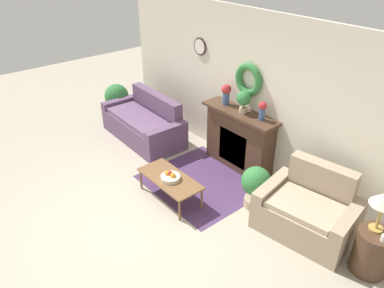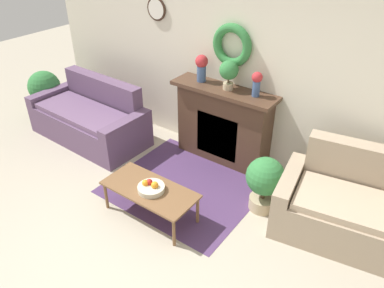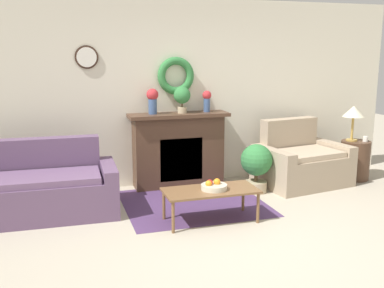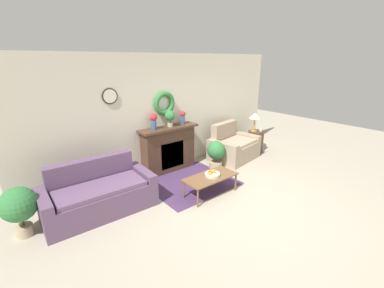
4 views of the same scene
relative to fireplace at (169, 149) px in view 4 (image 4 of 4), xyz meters
The scene contains 16 objects.
ground_plane 2.37m from the fireplace, 86.38° to the right, with size 16.00×16.00×0.00m, color #ADA38E.
floor_rug 0.99m from the fireplace, 91.94° to the right, with size 1.80×1.61×0.01m.
wall_back 0.85m from the fireplace, 55.93° to the left, with size 6.80×0.18×2.70m.
fireplace is the anchor object (origin of this frame).
couch_left 2.08m from the fireplace, 160.64° to the right, with size 1.88×0.93×0.89m.
loveseat_right 1.84m from the fireplace, 14.40° to the right, with size 1.40×1.09×0.95m.
coffee_table 1.50m from the fireplace, 91.08° to the right, with size 1.09×0.51×0.39m.
fruit_bowl 1.51m from the fireplace, 89.78° to the right, with size 0.30×0.30×0.12m.
side_table_by_loveseat 2.76m from the fireplace, ahead, with size 0.44×0.44×0.60m.
table_lamp 2.73m from the fireplace, ahead, with size 0.32×0.32×0.54m.
mug 2.86m from the fireplace, 11.05° to the right, with size 0.08×0.08×0.08m.
vase_on_mantel_left 0.83m from the fireplace, behind, with size 0.17×0.17×0.36m.
vase_on_mantel_right 0.84m from the fireplace, ahead, with size 0.13×0.13×0.31m.
potted_plant_on_mantel 0.78m from the fireplace, 15.17° to the right, with size 0.24×0.24×0.38m.
potted_plant_floor_by_couch 3.16m from the fireplace, 168.41° to the right, with size 0.53×0.53×0.80m.
potted_plant_floor_by_loveseat 1.15m from the fireplace, 33.25° to the right, with size 0.45×0.45×0.69m.
Camera 4 is at (-3.33, -2.51, 2.58)m, focal length 24.00 mm.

